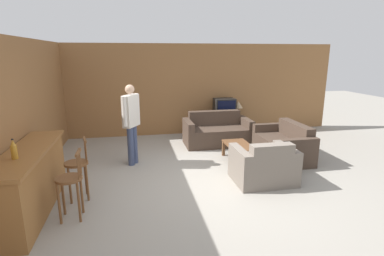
% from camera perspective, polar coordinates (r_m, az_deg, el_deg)
% --- Properties ---
extents(ground_plane, '(24.00, 24.00, 0.00)m').
position_cam_1_polar(ground_plane, '(5.62, 3.74, -10.46)').
color(ground_plane, gray).
extents(wall_back, '(9.40, 0.08, 2.60)m').
position_cam_1_polar(wall_back, '(8.75, -2.30, 7.29)').
color(wall_back, olive).
rests_on(wall_back, ground_plane).
extents(wall_left, '(0.08, 8.65, 2.60)m').
position_cam_1_polar(wall_left, '(6.62, -27.56, 3.52)').
color(wall_left, olive).
rests_on(wall_left, ground_plane).
extents(bar_counter, '(0.55, 2.24, 0.98)m').
position_cam_1_polar(bar_counter, '(5.08, -28.31, -8.87)').
color(bar_counter, brown).
rests_on(bar_counter, ground_plane).
extents(bar_chair_near, '(0.37, 0.37, 1.01)m').
position_cam_1_polar(bar_chair_near, '(4.63, -22.17, -9.77)').
color(bar_chair_near, brown).
rests_on(bar_chair_near, ground_plane).
extents(bar_chair_mid, '(0.44, 0.44, 1.01)m').
position_cam_1_polar(bar_chair_mid, '(5.19, -20.94, -7.07)').
color(bar_chair_mid, brown).
rests_on(bar_chair_mid, ground_plane).
extents(couch_far, '(1.71, 0.90, 0.83)m').
position_cam_1_polar(couch_far, '(7.88, 4.77, -0.88)').
color(couch_far, '#423328').
rests_on(couch_far, ground_plane).
extents(armchair_near, '(1.07, 0.85, 0.81)m').
position_cam_1_polar(armchair_near, '(5.70, 13.53, -7.11)').
color(armchair_near, '#70665B').
rests_on(armchair_near, ground_plane).
extents(loveseat_right, '(0.83, 1.53, 0.80)m').
position_cam_1_polar(loveseat_right, '(7.12, 17.07, -3.12)').
color(loveseat_right, '#423328').
rests_on(loveseat_right, ground_plane).
extents(coffee_table, '(0.52, 0.90, 0.38)m').
position_cam_1_polar(coffee_table, '(6.69, 8.89, -3.62)').
color(coffee_table, brown).
rests_on(coffee_table, ground_plane).
extents(tv_unit, '(1.15, 0.49, 0.54)m').
position_cam_1_polar(tv_unit, '(8.87, 6.09, 0.53)').
color(tv_unit, '#2D2319').
rests_on(tv_unit, ground_plane).
extents(tv, '(0.59, 0.42, 0.53)m').
position_cam_1_polar(tv, '(8.76, 6.19, 3.91)').
color(tv, black).
rests_on(tv, tv_unit).
extents(bottle, '(0.08, 0.08, 0.27)m').
position_cam_1_polar(bottle, '(4.56, -30.82, -3.58)').
color(bottle, '#B27A23').
rests_on(bottle, bar_counter).
extents(table_lamp, '(0.26, 0.26, 0.43)m').
position_cam_1_polar(table_lamp, '(8.89, 8.82, 4.32)').
color(table_lamp, brown).
rests_on(table_lamp, tv_unit).
extents(person_by_window, '(0.37, 0.49, 1.71)m').
position_cam_1_polar(person_by_window, '(6.38, -11.50, 1.49)').
color(person_by_window, '#384260').
rests_on(person_by_window, ground_plane).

